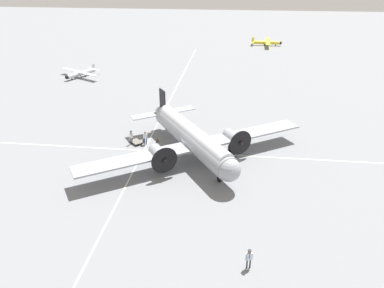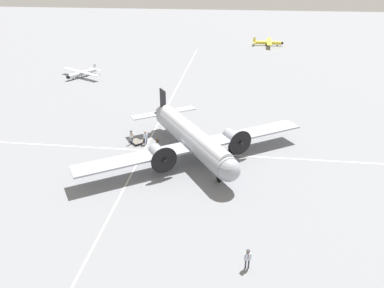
{
  "view_description": "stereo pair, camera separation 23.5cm",
  "coord_description": "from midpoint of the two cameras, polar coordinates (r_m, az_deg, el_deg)",
  "views": [
    {
      "loc": [
        38.81,
        4.56,
        20.76
      ],
      "look_at": [
        0.0,
        0.0,
        1.65
      ],
      "focal_mm": 35.0,
      "sensor_mm": 36.0,
      "label": 1
    },
    {
      "loc": [
        38.78,
        4.79,
        20.76
      ],
      "look_at": [
        0.0,
        0.0,
        1.65
      ],
      "focal_mm": 35.0,
      "sensor_mm": 36.0,
      "label": 2
    }
  ],
  "objects": [
    {
      "name": "apron_line_northsouth",
      "position": [
        45.04,
        0.29,
        -1.39
      ],
      "size": [
        0.16,
        120.0,
        0.01
      ],
      "color": "silver",
      "rests_on": "ground_plane"
    },
    {
      "name": "ramp_agent",
      "position": [
        47.45,
        -9.08,
        1.26
      ],
      "size": [
        0.56,
        0.4,
        1.78
      ],
      "rotation": [
        0.0,
        0.0,
        -0.44
      ],
      "color": "navy",
      "rests_on": "ground_plane"
    },
    {
      "name": "light_aircraft_taxiing",
      "position": [
        78.69,
        -16.41,
        10.33
      ],
      "size": [
        7.29,
        9.28,
        1.94
      ],
      "rotation": [
        0.0,
        0.0,
        5.78
      ],
      "color": "#B7BCC6",
      "rests_on": "ground_plane"
    },
    {
      "name": "passenger_boarding",
      "position": [
        47.06,
        -6.96,
        1.15
      ],
      "size": [
        0.29,
        0.61,
        1.79
      ],
      "rotation": [
        0.0,
        0.0,
        1.48
      ],
      "color": "navy",
      "rests_on": "ground_plane"
    },
    {
      "name": "ground_plane",
      "position": [
        44.25,
        0.15,
        -1.92
      ],
      "size": [
        300.0,
        300.0,
        0.0
      ],
      "primitive_type": "plane",
      "color": "slate"
    },
    {
      "name": "baggage_cart",
      "position": [
        47.87,
        -8.39,
        0.42
      ],
      "size": [
        1.99,
        1.98,
        0.56
      ],
      "rotation": [
        0.0,
        0.0,
        0.77
      ],
      "color": "#6B665B",
      "rests_on": "ground_plane"
    },
    {
      "name": "crew_foreground",
      "position": [
        29.23,
        8.72,
        -16.67
      ],
      "size": [
        0.35,
        0.56,
        1.71
      ],
      "rotation": [
        0.0,
        0.0,
        -1.3
      ],
      "color": "#2D2D33",
      "rests_on": "ground_plane"
    },
    {
      "name": "suitcase_near_door",
      "position": [
        47.93,
        -5.15,
        0.61
      ],
      "size": [
        0.49,
        0.14,
        0.54
      ],
      "color": "#47331E",
      "rests_on": "ground_plane"
    },
    {
      "name": "light_aircraft_distant",
      "position": [
        107.91,
        11.65,
        14.92
      ],
      "size": [
        11.1,
        8.22,
        2.11
      ],
      "rotation": [
        0.0,
        0.0,
        1.53
      ],
      "color": "yellow",
      "rests_on": "ground_plane"
    },
    {
      "name": "airliner_main",
      "position": [
        42.8,
        0.4,
        0.81
      ],
      "size": [
        19.9,
        24.62,
        5.74
      ],
      "rotation": [
        0.0,
        0.0,
        0.58
      ],
      "color": "#9399A3",
      "rests_on": "ground_plane"
    },
    {
      "name": "apron_line_eastwest",
      "position": [
        45.29,
        -7.44,
        -1.46
      ],
      "size": [
        120.0,
        0.16,
        0.01
      ],
      "color": "silver",
      "rests_on": "ground_plane"
    },
    {
      "name": "suitcase_upright_spare",
      "position": [
        47.91,
        -7.24,
        0.52
      ],
      "size": [
        0.41,
        0.14,
        0.59
      ],
      "color": "#47331E",
      "rests_on": "ground_plane"
    }
  ]
}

